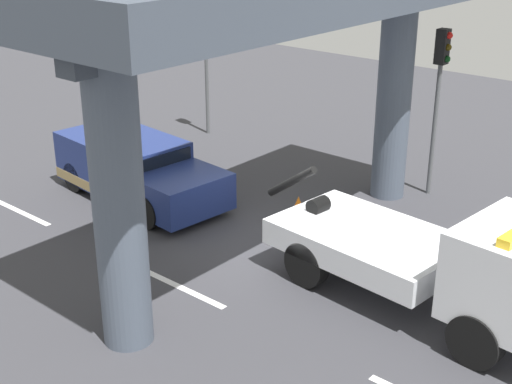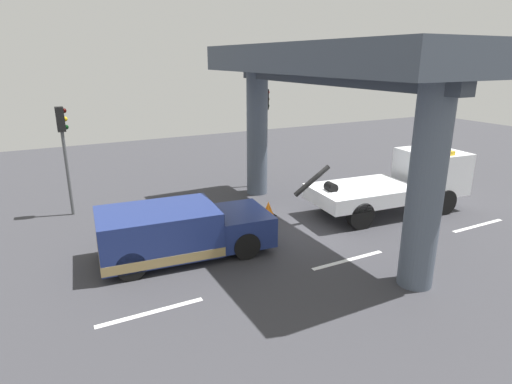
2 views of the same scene
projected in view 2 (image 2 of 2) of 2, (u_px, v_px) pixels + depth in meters
ground_plane at (300, 231)px, 15.13m from camera, size 60.00×40.00×0.10m
lane_stripe_west at (151, 312)px, 10.22m from camera, size 2.60×0.16×0.01m
lane_stripe_mid at (348, 260)px, 12.86m from camera, size 2.60×0.16×0.01m
lane_stripe_east at (478, 226)px, 15.50m from camera, size 2.60×0.16×0.01m
tow_truck_white at (403, 181)px, 16.79m from camera, size 7.33×2.91×2.46m
towed_van_green at (178, 232)px, 12.92m from camera, size 5.37×2.62×1.58m
overpass_structure at (322, 78)px, 13.84m from camera, size 3.60×11.18×6.29m
traffic_light_near at (63, 137)px, 15.72m from camera, size 0.39×0.32×4.15m
traffic_light_far at (265, 117)px, 19.38m from camera, size 0.39×0.32×4.51m
traffic_cone_orange at (268, 209)px, 16.45m from camera, size 0.47×0.47×0.56m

